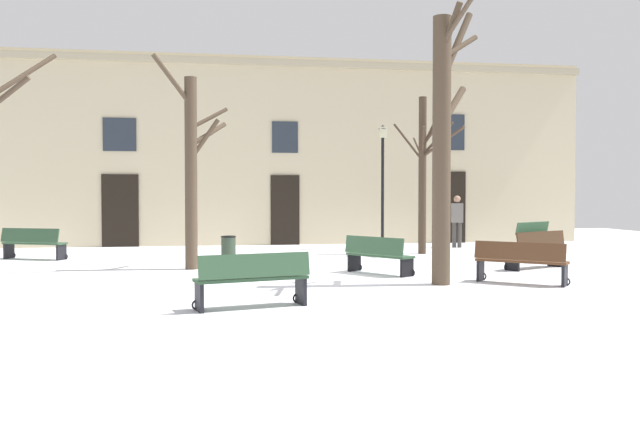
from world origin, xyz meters
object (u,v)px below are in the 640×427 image
(tree_foreground, at_px, (192,166))
(bench_back_to_back_right, at_px, (536,250))
(bench_by_litter_bin, at_px, (33,243))
(streetlamp, at_px, (383,174))
(litter_bin, at_px, (228,250))
(bench_facing_shops, at_px, (378,255))
(person_by_shop_door, at_px, (457,218))
(tree_left_of_center, at_px, (443,139))
(bench_far_corner, at_px, (253,279))
(bench_near_lamp, at_px, (521,261))
(tree_right_of_center, at_px, (423,169))
(bench_back_to_back_left, at_px, (536,235))

(tree_foreground, height_order, bench_back_to_back_right, tree_foreground)
(bench_by_litter_bin, bearing_deg, streetlamp, -146.07)
(litter_bin, distance_m, bench_facing_shops, 4.24)
(tree_foreground, distance_m, person_by_shop_door, 10.26)
(tree_left_of_center, relative_size, bench_back_to_back_right, 3.24)
(bench_far_corner, xyz_separation_m, bench_near_lamp, (5.59, 2.04, -0.01))
(tree_foreground, relative_size, bench_far_corner, 2.69)
(bench_far_corner, bearing_deg, person_by_shop_door, -139.06)
(streetlamp, bearing_deg, bench_far_corner, -114.67)
(tree_right_of_center, height_order, person_by_shop_door, tree_right_of_center)
(tree_left_of_center, xyz_separation_m, bench_back_to_back_left, (6.15, 8.00, -2.49))
(streetlamp, height_order, bench_back_to_back_right, streetlamp)
(bench_by_litter_bin, height_order, person_by_shop_door, person_by_shop_door)
(bench_back_to_back_left, bearing_deg, bench_by_litter_bin, 153.46)
(streetlamp, xyz_separation_m, bench_by_litter_bin, (-10.55, -1.84, -2.04))
(tree_foreground, bearing_deg, tree_left_of_center, -35.07)
(tree_right_of_center, bearing_deg, tree_left_of_center, -104.75)
(streetlamp, xyz_separation_m, bench_far_corner, (-4.95, -10.77, -2.03))
(litter_bin, height_order, bench_facing_shops, bench_facing_shops)
(bench_by_litter_bin, bearing_deg, person_by_shop_door, -147.24)
(bench_back_to_back_right, distance_m, bench_facing_shops, 4.11)
(tree_right_of_center, distance_m, tree_left_of_center, 6.86)
(tree_right_of_center, relative_size, bench_near_lamp, 2.83)
(tree_left_of_center, distance_m, bench_far_corner, 5.20)
(tree_foreground, xyz_separation_m, person_by_shop_door, (8.75, 5.14, -1.53))
(bench_far_corner, height_order, bench_back_to_back_right, bench_back_to_back_right)
(bench_facing_shops, bearing_deg, litter_bin, 16.18)
(person_by_shop_door, bearing_deg, tree_foreground, -140.92)
(bench_back_to_back_left, distance_m, bench_facing_shops, 9.31)
(tree_left_of_center, distance_m, bench_near_lamp, 2.97)
(tree_left_of_center, relative_size, bench_facing_shops, 3.50)
(tree_foreground, height_order, bench_near_lamp, tree_foreground)
(bench_back_to_back_right, relative_size, person_by_shop_door, 1.01)
(streetlamp, distance_m, person_by_shop_door, 3.08)
(tree_right_of_center, xyz_separation_m, bench_facing_shops, (-2.62, -4.75, -2.14))
(tree_left_of_center, bearing_deg, bench_by_litter_bin, 145.04)
(streetlamp, xyz_separation_m, litter_bin, (-5.18, -4.05, -2.13))
(tree_left_of_center, bearing_deg, streetlamp, 83.61)
(tree_foreground, height_order, bench_back_to_back_left, tree_foreground)
(bench_back_to_back_left, distance_m, bench_near_lamp, 9.37)
(tree_foreground, height_order, person_by_shop_door, tree_foreground)
(bench_by_litter_bin, distance_m, bench_facing_shops, 9.96)
(tree_right_of_center, height_order, streetlamp, tree_right_of_center)
(bench_by_litter_bin, bearing_deg, bench_far_corner, 146.14)
(tree_right_of_center, height_order, tree_left_of_center, tree_left_of_center)
(tree_right_of_center, distance_m, bench_far_corner, 10.76)
(bench_back_to_back_right, distance_m, person_by_shop_door, 6.49)
(bench_back_to_back_left, relative_size, bench_facing_shops, 1.13)
(bench_near_lamp, height_order, bench_facing_shops, bench_facing_shops)
(streetlamp, bearing_deg, tree_left_of_center, -96.39)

